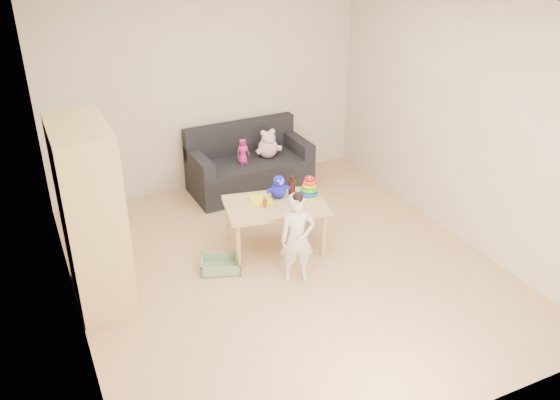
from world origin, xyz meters
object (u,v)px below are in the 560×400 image
toddler (297,239)px  sofa (250,175)px  play_table (276,226)px  wardrobe (91,215)px

toddler → sofa: bearing=97.5°
sofa → play_table: (-0.31, -1.44, 0.06)m
play_table → wardrobe: bearing=-178.1°
wardrobe → toddler: bearing=-16.9°
sofa → play_table: play_table is taller
sofa → toddler: bearing=-101.7°
wardrobe → play_table: 1.91m
wardrobe → play_table: bearing=1.9°
play_table → toddler: bearing=-94.7°
toddler → play_table: bearing=102.6°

